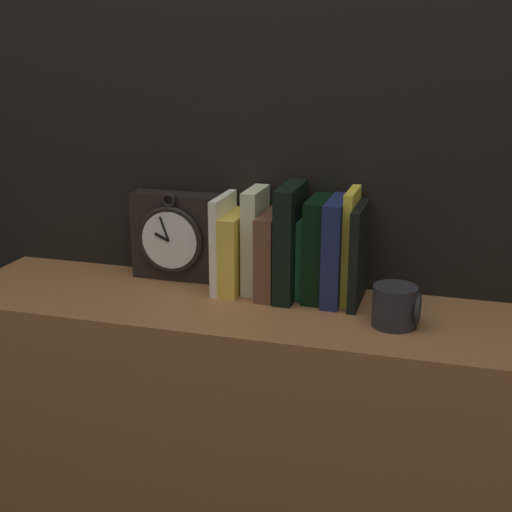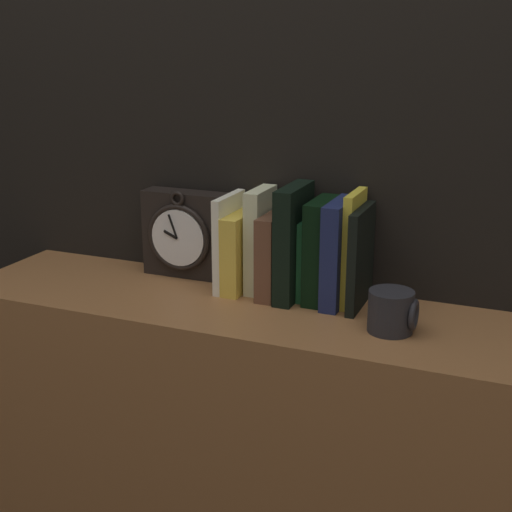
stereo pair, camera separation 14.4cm
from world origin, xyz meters
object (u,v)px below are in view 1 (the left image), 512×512
book_slot5_green (305,256)px  book_slot8_yellow (351,246)px  book_slot2_cream (255,240)px  book_slot7_navy (336,250)px  book_slot9_black (359,255)px  book_slot0_white (223,243)px  book_slot3_brown (271,254)px  clock (175,236)px  book_slot1_yellow (236,252)px  book_slot6_black (317,248)px  mug (396,306)px  book_slot4_black (290,242)px

book_slot5_green → book_slot8_yellow: 0.10m
book_slot5_green → book_slot8_yellow: bearing=-1.7°
book_slot2_cream → book_slot7_navy: book_slot2_cream is taller
book_slot7_navy → book_slot9_black: size_ratio=1.05×
book_slot0_white → book_slot3_brown: 0.11m
clock → book_slot2_cream: 0.20m
book_slot1_yellow → book_slot6_black: size_ratio=0.79×
book_slot7_navy → mug: (0.14, -0.11, -0.07)m
book_slot3_brown → book_slot0_white: bearing=178.3°
book_slot4_black → mug: (0.24, -0.11, -0.08)m
book_slot0_white → book_slot2_cream: book_slot2_cream is taller
book_slot1_yellow → book_slot2_cream: 0.05m
book_slot7_navy → book_slot8_yellow: 0.03m
book_slot5_green → book_slot9_black: (0.12, -0.02, 0.02)m
clock → book_slot9_black: (0.43, -0.04, 0.00)m
book_slot4_black → book_slot7_navy: (0.10, 0.00, -0.01)m
book_slot3_brown → mug: 0.30m
book_slot3_brown → book_slot4_black: 0.05m
book_slot3_brown → book_slot5_green: book_slot3_brown is taller
book_slot0_white → book_slot9_black: (0.30, -0.01, -0.00)m
book_slot8_yellow → clock: bearing=176.4°
book_slot9_black → book_slot1_yellow: bearing=179.0°
book_slot0_white → book_slot5_green: size_ratio=1.22×
mug → book_slot3_brown: bearing=158.6°
book_slot3_brown → book_slot4_black: (0.04, -0.00, 0.03)m
clock → book_slot5_green: (0.31, -0.02, -0.01)m
book_slot0_white → book_slot3_brown: book_slot0_white is taller
book_slot8_yellow → mug: bearing=-47.8°
book_slot1_yellow → book_slot6_black: book_slot6_black is taller
book_slot4_black → book_slot2_cream: bearing=167.5°
book_slot3_brown → book_slot8_yellow: book_slot8_yellow is taller
book_slot1_yellow → book_slot3_brown: size_ratio=0.96×
book_slot8_yellow → mug: size_ratio=2.57×
book_slot2_cream → book_slot3_brown: (0.04, -0.02, -0.02)m
clock → book_slot5_green: 0.31m
book_slot2_cream → book_slot9_black: 0.23m
book_slot3_brown → book_slot9_black: book_slot9_black is taller
book_slot6_black → book_slot2_cream: bearing=176.6°
book_slot3_brown → book_slot8_yellow: (0.17, 0.01, 0.03)m
book_slot5_green → book_slot4_black: bearing=-146.2°
book_slot4_black → book_slot5_green: bearing=33.8°
book_slot9_black → mug: (0.09, -0.11, -0.06)m
book_slot4_black → book_slot7_navy: 0.10m
book_slot5_green → book_slot9_black: size_ratio=0.82×
book_slot1_yellow → book_slot4_black: book_slot4_black is taller
book_slot3_brown → book_slot6_black: book_slot6_black is taller
clock → book_slot0_white: bearing=-15.1°
book_slot7_navy → book_slot4_black: bearing=-178.2°
book_slot0_white → book_slot1_yellow: (0.03, -0.00, -0.02)m
book_slot6_black → book_slot9_black: book_slot6_black is taller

